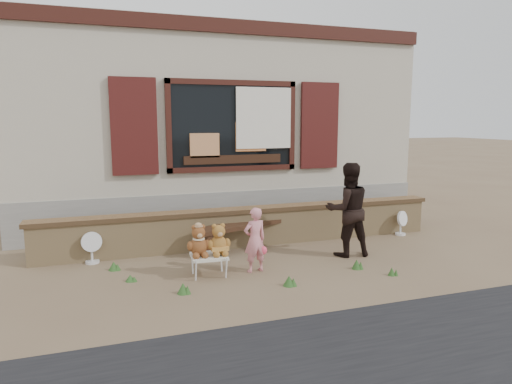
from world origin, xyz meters
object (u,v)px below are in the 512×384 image
object	(u,v)px
teddy_bear_left	(199,240)
child	(255,240)
teddy_bear_right	(219,239)
bench	(244,230)
adult	(348,210)
folding_chair	(209,257)

from	to	relation	value
teddy_bear_left	child	distance (m)	0.81
teddy_bear_left	teddy_bear_right	world-z (taller)	same
teddy_bear_right	child	xyz separation A→B (m)	(0.53, -0.02, -0.06)
bench	adult	world-z (taller)	adult
teddy_bear_left	teddy_bear_right	size ratio (longest dim) A/B	1.00
child	adult	world-z (taller)	adult
bench	folding_chair	size ratio (longest dim) A/B	3.41
folding_chair	teddy_bear_left	world-z (taller)	teddy_bear_left
child	folding_chair	bearing A→B (deg)	-12.18
teddy_bear_left	adult	bearing A→B (deg)	9.71
folding_chair	adult	size ratio (longest dim) A/B	0.35
teddy_bear_right	adult	xyz separation A→B (m)	(2.19, 0.27, 0.22)
folding_chair	teddy_bear_left	xyz separation A→B (m)	(-0.14, 0.01, 0.25)
child	adult	xyz separation A→B (m)	(1.66, 0.29, 0.28)
bench	folding_chair	xyz separation A→B (m)	(-0.86, -1.14, -0.05)
teddy_bear_right	adult	bearing A→B (deg)	10.94
teddy_bear_left	bench	bearing A→B (deg)	52.47
folding_chair	teddy_bear_left	bearing A→B (deg)	-180.00
bench	folding_chair	world-z (taller)	bench
bench	folding_chair	distance (m)	1.43
child	teddy_bear_left	bearing A→B (deg)	-12.38
child	teddy_bear_right	bearing A→B (deg)	-11.88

